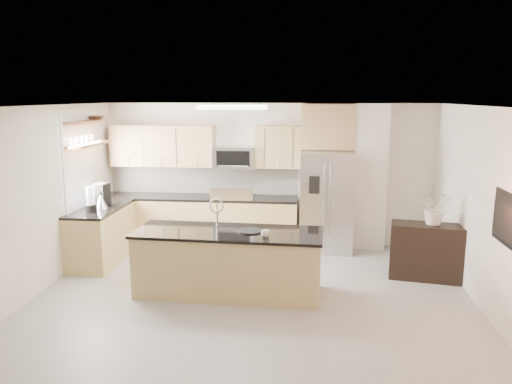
# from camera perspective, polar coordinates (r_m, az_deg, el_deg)

# --- Properties ---
(floor) EXTENTS (6.50, 6.50, 0.00)m
(floor) POSITION_cam_1_polar(r_m,az_deg,el_deg) (6.49, -1.02, -13.92)
(floor) COLOR #989691
(floor) RESTS_ON ground
(ceiling) EXTENTS (6.00, 6.50, 0.02)m
(ceiling) POSITION_cam_1_polar(r_m,az_deg,el_deg) (5.89, -1.11, 9.67)
(ceiling) COLOR white
(ceiling) RESTS_ON wall_back
(wall_back) EXTENTS (6.00, 0.02, 2.60)m
(wall_back) POSITION_cam_1_polar(r_m,az_deg,el_deg) (9.24, 1.43, 2.04)
(wall_back) COLOR silver
(wall_back) RESTS_ON floor
(wall_front) EXTENTS (6.00, 0.02, 2.60)m
(wall_front) POSITION_cam_1_polar(r_m,az_deg,el_deg) (3.05, -8.97, -17.16)
(wall_front) COLOR silver
(wall_front) RESTS_ON floor
(wall_left) EXTENTS (0.02, 6.50, 2.60)m
(wall_left) POSITION_cam_1_polar(r_m,az_deg,el_deg) (7.08, -25.93, -1.83)
(wall_left) COLOR silver
(wall_left) RESTS_ON floor
(wall_right) EXTENTS (0.02, 6.50, 2.60)m
(wall_right) POSITION_cam_1_polar(r_m,az_deg,el_deg) (6.43, 26.55, -3.08)
(wall_right) COLOR silver
(wall_right) RESTS_ON floor
(back_counter) EXTENTS (3.55, 0.66, 1.44)m
(back_counter) POSITION_cam_1_polar(r_m,az_deg,el_deg) (9.27, -6.34, -3.21)
(back_counter) COLOR tan
(back_counter) RESTS_ON floor
(left_counter) EXTENTS (0.66, 1.50, 0.92)m
(left_counter) POSITION_cam_1_polar(r_m,az_deg,el_deg) (8.72, -17.26, -4.65)
(left_counter) COLOR tan
(left_counter) RESTS_ON floor
(range) EXTENTS (0.76, 0.64, 1.14)m
(range) POSITION_cam_1_polar(r_m,az_deg,el_deg) (9.15, -2.52, -3.34)
(range) COLOR black
(range) RESTS_ON floor
(upper_cabinets) EXTENTS (3.50, 0.33, 0.75)m
(upper_cabinets) POSITION_cam_1_polar(r_m,az_deg,el_deg) (9.20, -6.78, 5.23)
(upper_cabinets) COLOR tan
(upper_cabinets) RESTS_ON wall_back
(microwave) EXTENTS (0.76, 0.40, 0.40)m
(microwave) POSITION_cam_1_polar(r_m,az_deg,el_deg) (9.06, -2.46, 3.97)
(microwave) COLOR #B2B2B4
(microwave) RESTS_ON upper_cabinets
(refrigerator) EXTENTS (0.92, 0.78, 1.78)m
(refrigerator) POSITION_cam_1_polar(r_m,az_deg,el_deg) (8.92, 8.02, -1.06)
(refrigerator) COLOR #B2B2B4
(refrigerator) RESTS_ON floor
(partition_column) EXTENTS (0.60, 0.30, 2.60)m
(partition_column) POSITION_cam_1_polar(r_m,az_deg,el_deg) (9.12, 12.82, 1.66)
(partition_column) COLOR silver
(partition_column) RESTS_ON floor
(window) EXTENTS (0.04, 1.15, 1.65)m
(window) POSITION_cam_1_polar(r_m,az_deg,el_deg) (8.61, -19.55, 3.11)
(window) COLOR white
(window) RESTS_ON wall_left
(shelf_lower) EXTENTS (0.30, 1.20, 0.04)m
(shelf_lower) POSITION_cam_1_polar(r_m,az_deg,el_deg) (8.62, -18.63, 5.18)
(shelf_lower) COLOR brown
(shelf_lower) RESTS_ON wall_left
(shelf_upper) EXTENTS (0.30, 1.20, 0.04)m
(shelf_upper) POSITION_cam_1_polar(r_m,az_deg,el_deg) (8.59, -18.78, 7.64)
(shelf_upper) COLOR brown
(shelf_upper) RESTS_ON wall_left
(ceiling_fixture) EXTENTS (1.00, 0.50, 0.06)m
(ceiling_fixture) POSITION_cam_1_polar(r_m,az_deg,el_deg) (7.53, -2.64, 9.64)
(ceiling_fixture) COLOR white
(ceiling_fixture) RESTS_ON ceiling
(island) EXTENTS (2.63, 1.04, 1.32)m
(island) POSITION_cam_1_polar(r_m,az_deg,el_deg) (7.03, -3.14, -7.99)
(island) COLOR tan
(island) RESTS_ON floor
(credenza) EXTENTS (1.12, 0.62, 0.84)m
(credenza) POSITION_cam_1_polar(r_m,az_deg,el_deg) (7.98, 18.88, -6.46)
(credenza) COLOR black
(credenza) RESTS_ON floor
(cup) EXTENTS (0.13, 0.13, 0.09)m
(cup) POSITION_cam_1_polar(r_m,az_deg,el_deg) (6.60, 1.08, -4.76)
(cup) COLOR white
(cup) RESTS_ON island
(platter) EXTENTS (0.42, 0.42, 0.02)m
(platter) POSITION_cam_1_polar(r_m,az_deg,el_deg) (6.85, -0.72, -4.48)
(platter) COLOR black
(platter) RESTS_ON island
(blender) EXTENTS (0.18, 0.18, 0.41)m
(blender) POSITION_cam_1_polar(r_m,az_deg,el_deg) (8.29, -18.36, -0.99)
(blender) COLOR black
(blender) RESTS_ON left_counter
(kettle) EXTENTS (0.21, 0.21, 0.27)m
(kettle) POSITION_cam_1_polar(r_m,az_deg,el_deg) (8.52, -17.31, -1.01)
(kettle) COLOR #B2B2B4
(kettle) RESTS_ON left_counter
(coffee_maker) EXTENTS (0.23, 0.27, 0.37)m
(coffee_maker) POSITION_cam_1_polar(r_m,az_deg,el_deg) (8.72, -17.23, -0.33)
(coffee_maker) COLOR black
(coffee_maker) RESTS_ON left_counter
(bowl) EXTENTS (0.42, 0.42, 0.09)m
(bowl) POSITION_cam_1_polar(r_m,az_deg,el_deg) (8.95, -17.75, 8.20)
(bowl) COLOR #B2B2B4
(bowl) RESTS_ON shelf_upper
(flower_vase) EXTENTS (0.83, 0.78, 0.74)m
(flower_vase) POSITION_cam_1_polar(r_m,az_deg,el_deg) (7.83, 19.84, -0.86)
(flower_vase) COLOR silver
(flower_vase) RESTS_ON credenza
(television) EXTENTS (0.14, 1.08, 0.62)m
(television) POSITION_cam_1_polar(r_m,az_deg,el_deg) (6.21, 26.44, -3.08)
(television) COLOR black
(television) RESTS_ON wall_right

